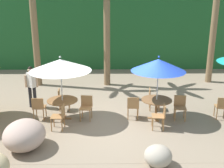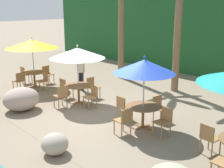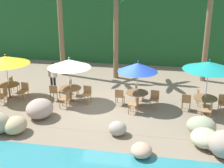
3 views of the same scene
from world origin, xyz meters
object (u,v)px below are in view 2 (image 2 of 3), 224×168
chair_blue_inland (159,106)px  chair_teal_left (209,137)px  chair_yellow_right (19,80)px  umbrella_white (77,53)px  palm_tree_second (179,10)px  dining_table_white (79,88)px  chair_blue_right (124,120)px  chair_white_inland (92,86)px  chair_white_right (61,95)px  dining_table_blue (143,110)px  chair_white_seaward (92,95)px  umbrella_yellow (32,44)px  chair_yellow_left (25,74)px  umbrella_blue (144,66)px  chair_blue_seaward (164,120)px  chair_yellow_seaward (43,80)px  waiter_in_white (81,69)px  chair_yellow_inland (47,73)px  dining_table_yellow (34,74)px  chair_white_left (65,87)px

chair_blue_inland → chair_teal_left: size_ratio=1.00×
chair_yellow_right → chair_teal_left: 9.01m
umbrella_white → palm_tree_second: 4.84m
dining_table_white → chair_blue_right: 3.52m
chair_white_inland → chair_white_right: 1.71m
umbrella_white → dining_table_blue: umbrella_white is taller
chair_white_seaward → palm_tree_second: size_ratio=0.16×
umbrella_yellow → chair_yellow_left: size_ratio=2.80×
umbrella_blue → palm_tree_second: (-1.79, 4.28, 1.61)m
chair_blue_seaward → chair_teal_left: 1.51m
chair_yellow_seaward → chair_teal_left: bearing=0.1°
chair_blue_seaward → waiter_in_white: size_ratio=0.51×
dining_table_blue → chair_blue_right: size_ratio=1.26×
palm_tree_second → chair_yellow_inland: bearing=-145.5°
chair_yellow_left → umbrella_blue: 7.77m
umbrella_white → chair_teal_left: bearing=-1.1°
chair_white_right → chair_blue_seaward: same height
chair_yellow_inland → waiter_in_white: bearing=12.4°
chair_blue_seaward → chair_blue_right: size_ratio=1.00×
dining_table_yellow → chair_blue_seaward: size_ratio=1.26×
umbrella_yellow → chair_white_right: (3.41, -0.74, -1.55)m
chair_white_seaward → chair_white_left: (-1.71, -0.06, 0.00)m
chair_yellow_right → chair_yellow_inland: bearing=101.9°
chair_blue_inland → waiter_in_white: 4.83m
chair_white_left → chair_yellow_right: bearing=-159.4°
umbrella_white → chair_teal_left: umbrella_white is taller
umbrella_yellow → chair_yellow_inland: umbrella_yellow is taller
chair_blue_inland → chair_blue_right: (0.02, -1.71, 0.00)m
chair_blue_seaward → umbrella_white: bearing=179.6°
chair_blue_inland → chair_blue_right: same height
chair_yellow_seaward → umbrella_white: bearing=2.9°
chair_white_inland → chair_white_right: same height
dining_table_yellow → chair_white_seaward: (4.21, 0.10, -0.10)m
chair_yellow_left → chair_white_inland: (4.05, 1.00, 0.00)m
umbrella_white → chair_white_left: 1.74m
dining_table_yellow → chair_yellow_inland: bearing=103.2°
chair_yellow_seaward → umbrella_blue: bearing=1.2°
umbrella_yellow → umbrella_white: bearing=1.9°
chair_white_right → dining_table_blue: (3.36, 0.85, 0.10)m
umbrella_white → palm_tree_second: size_ratio=0.44×
chair_white_seaward → dining_table_blue: bearing=0.2°
chair_white_left → chair_yellow_inland: bearing=163.7°
dining_table_blue → chair_blue_inland: chair_blue_inland is taller
chair_yellow_right → waiter_in_white: waiter_in_white is taller
chair_blue_right → chair_white_right: bearing=179.9°
umbrella_white → umbrella_blue: bearing=-0.1°
chair_blue_inland → dining_table_blue: bearing=-89.0°
dining_table_yellow → chair_yellow_inland: 0.86m
chair_teal_left → palm_tree_second: size_ratio=0.16×
dining_table_white → chair_blue_right: chair_blue_right is taller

